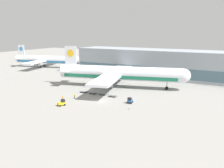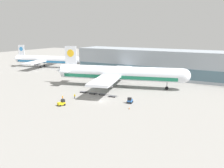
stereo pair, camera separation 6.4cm
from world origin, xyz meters
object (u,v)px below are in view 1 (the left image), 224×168
(airplane_distant, at_px, (46,60))
(baggage_tug_foreground, at_px, (62,103))
(ground_crew_far, at_px, (75,96))
(baggage_dolly_lead, at_px, (84,92))
(baggage_dolly_trail, at_px, (112,96))
(ground_crew_near, at_px, (63,98))
(baggage_dolly_third, at_px, (103,94))
(airplane_main, at_px, (118,74))
(baggage_tug_mid, at_px, (130,100))
(baggage_dolly_second, at_px, (93,93))
(traffic_cone_near, at_px, (129,108))

(airplane_distant, relative_size, baggage_tug_foreground, 17.06)
(ground_crew_far, bearing_deg, airplane_distant, -49.39)
(baggage_dolly_lead, bearing_deg, baggage_dolly_trail, -7.82)
(baggage_tug_foreground, bearing_deg, airplane_distant, 70.82)
(baggage_dolly_trail, distance_m, ground_crew_near, 17.80)
(ground_crew_far, bearing_deg, baggage_dolly_third, -133.72)
(ground_crew_near, bearing_deg, airplane_main, -27.42)
(baggage_dolly_lead, bearing_deg, baggage_dolly_third, -4.55)
(baggage_dolly_lead, distance_m, baggage_dolly_trail, 12.81)
(airplane_distant, height_order, baggage_tug_mid, airplane_distant)
(airplane_main, relative_size, baggage_dolly_second, 15.10)
(baggage_tug_mid, bearing_deg, baggage_dolly_second, -113.65)
(baggage_dolly_third, xyz_separation_m, ground_crew_near, (-8.14, -13.07, 0.68))
(baggage_tug_mid, xyz_separation_m, baggage_dolly_trail, (-8.83, 3.99, -0.49))
(baggage_dolly_trail, height_order, ground_crew_far, ground_crew_far)
(baggage_dolly_lead, height_order, baggage_dolly_trail, same)
(airplane_distant, height_order, baggage_dolly_third, airplane_distant)
(baggage_dolly_lead, height_order, traffic_cone_near, traffic_cone_near)
(traffic_cone_near, bearing_deg, baggage_dolly_second, 153.08)
(baggage_tug_foreground, bearing_deg, ground_crew_far, 33.71)
(baggage_tug_foreground, bearing_deg, traffic_cone_near, -46.48)
(baggage_tug_mid, bearing_deg, traffic_cone_near, 12.92)
(airplane_distant, distance_m, ground_crew_far, 82.92)
(ground_crew_near, relative_size, ground_crew_far, 1.05)
(baggage_tug_mid, height_order, traffic_cone_near, baggage_tug_mid)
(ground_crew_far, bearing_deg, baggage_tug_mid, -176.62)
(baggage_tug_foreground, distance_m, baggage_dolly_trail, 19.43)
(ground_crew_far, relative_size, traffic_cone_near, 2.70)
(baggage_dolly_lead, distance_m, ground_crew_far, 8.97)
(airplane_distant, xyz_separation_m, traffic_cone_near, (85.67, -54.40, -4.58))
(baggage_dolly_lead, bearing_deg, ground_crew_near, -96.20)
(traffic_cone_near, bearing_deg, baggage_tug_mid, 113.14)
(baggage_dolly_second, distance_m, baggage_dolly_trail, 8.55)
(airplane_distant, height_order, ground_crew_near, airplane_distant)
(baggage_dolly_second, distance_m, traffic_cone_near, 22.35)
(traffic_cone_near, bearing_deg, baggage_dolly_third, 146.52)
(baggage_dolly_trail, bearing_deg, baggage_dolly_lead, 172.18)
(baggage_dolly_second, bearing_deg, baggage_dolly_lead, 172.83)
(baggage_tug_foreground, relative_size, baggage_dolly_lead, 0.74)
(airplane_distant, distance_m, baggage_dolly_lead, 75.90)
(airplane_main, distance_m, traffic_cone_near, 31.16)
(baggage_dolly_second, height_order, baggage_dolly_trail, same)
(baggage_dolly_trail, relative_size, traffic_cone_near, 5.94)
(baggage_dolly_second, bearing_deg, baggage_dolly_third, -1.83)
(ground_crew_near, bearing_deg, baggage_tug_foreground, -156.86)
(baggage_tug_mid, xyz_separation_m, baggage_dolly_second, (-17.38, 4.15, -0.49))
(baggage_dolly_third, distance_m, ground_crew_far, 10.91)
(baggage_tug_mid, bearing_deg, ground_crew_far, -87.17)
(baggage_tug_mid, relative_size, traffic_cone_near, 4.19)
(baggage_dolly_trail, distance_m, traffic_cone_near, 15.12)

